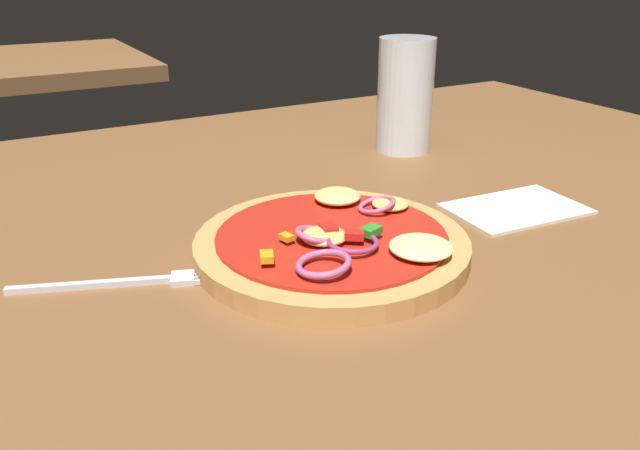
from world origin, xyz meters
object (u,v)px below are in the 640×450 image
Objects in this scene: napkin at (516,209)px; pizza at (334,243)px; fork at (134,282)px; beer_glass at (405,103)px.

pizza is at bearing 179.85° from napkin.
pizza is 0.21m from napkin.
napkin is at bearing -4.71° from fork.
beer_glass reaches higher than napkin.
pizza is 1.69× the size of napkin.
pizza reaches higher than napkin.
fork is at bearing 169.50° from pizza.
fork is 0.44m from beer_glass.
napkin is at bearing -96.15° from beer_glass.
pizza is 0.33m from beer_glass.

